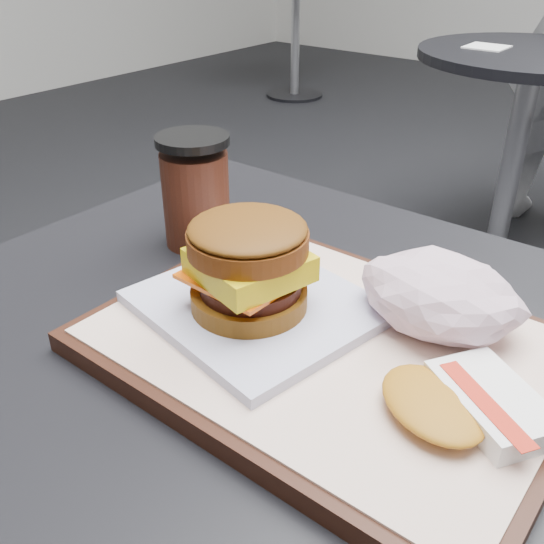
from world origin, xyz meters
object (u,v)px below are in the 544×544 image
Objects in this scene: serving_tray at (329,347)px; breakfast_sandwich at (251,275)px; hash_brown at (465,402)px; crumpled_wrapper at (441,295)px; customer_table at (319,494)px; neighbor_table at (522,116)px; coffee_cup at (196,194)px.

breakfast_sandwich reaches higher than serving_tray.
hash_brown is 1.01× the size of crumpled_wrapper.
customer_table is 5.95× the size of crumpled_wrapper.
crumpled_wrapper reaches higher than serving_tray.
serving_tray is at bearing -130.61° from crumpled_wrapper.
serving_tray is at bearing 10.40° from breakfast_sandwich.
customer_table is at bearing 167.95° from hash_brown.
breakfast_sandwich reaches higher than crumpled_wrapper.
breakfast_sandwich is at bearing 178.95° from hash_brown.
breakfast_sandwich is at bearing -147.67° from crumpled_wrapper.
customer_table reaches higher than neighbor_table.
serving_tray is 0.51× the size of neighbor_table.
hash_brown reaches higher than neighbor_table.
customer_table is 0.20m from serving_tray.
crumpled_wrapper is at bearing -2.56° from coffee_cup.
neighbor_table is (-0.48, 1.68, -0.25)m from hash_brown.
breakfast_sandwich is 0.29× the size of neighbor_table.
customer_table is 1.69m from neighbor_table.
crumpled_wrapper is (-0.06, 0.09, 0.02)m from hash_brown.
coffee_cup reaches higher than serving_tray.
neighbor_table is (-0.42, 1.59, -0.27)m from crumpled_wrapper.
hash_brown is at bearing -7.82° from serving_tray.
hash_brown is 1.76m from neighbor_table.
serving_tray is 3.06× the size of coffee_cup.
crumpled_wrapper is at bearing 41.08° from customer_table.
coffee_cup is (-0.36, 0.10, 0.03)m from hash_brown.
hash_brown reaches higher than customer_table.
customer_table is 2.11× the size of serving_tray.
coffee_cup reaches higher than customer_table.
crumpled_wrapper is (0.07, 0.06, 0.24)m from customer_table.
crumpled_wrapper is at bearing 32.33° from breakfast_sandwich.
hash_brown is at bearing -74.01° from neighbor_table.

